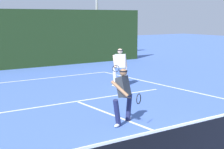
# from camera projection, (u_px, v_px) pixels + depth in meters

# --- Properties ---
(court_line_baseline_far) EXTENTS (9.31, 0.10, 0.01)m
(court_line_baseline_far) POSITION_uv_depth(u_px,v_px,m) (22.00, 81.00, 17.28)
(court_line_baseline_far) COLOR white
(court_line_baseline_far) RESTS_ON ground_plane
(court_line_service) EXTENTS (7.59, 0.10, 0.01)m
(court_line_service) POSITION_uv_depth(u_px,v_px,m) (77.00, 101.00, 13.10)
(court_line_service) COLOR white
(court_line_service) RESTS_ON ground_plane
(court_line_centre) EXTENTS (0.10, 6.40, 0.01)m
(court_line_centre) POSITION_uv_depth(u_px,v_px,m) (135.00, 123.00, 10.41)
(court_line_centre) COLOR white
(court_line_centre) RESTS_ON ground_plane
(player_near) EXTENTS (1.02, 1.04, 1.58)m
(player_near) POSITION_uv_depth(u_px,v_px,m) (123.00, 94.00, 10.27)
(player_near) COLOR #1E234C
(player_near) RESTS_ON ground_plane
(player_far) EXTENTS (1.00, 0.83, 1.64)m
(player_far) POSITION_uv_depth(u_px,v_px,m) (120.00, 66.00, 15.76)
(player_far) COLOR silver
(player_far) RESTS_ON ground_plane
(tennis_ball) EXTENTS (0.07, 0.07, 0.07)m
(tennis_ball) POSITION_uv_depth(u_px,v_px,m) (174.00, 148.00, 8.40)
(tennis_ball) COLOR #D1E033
(tennis_ball) RESTS_ON ground_plane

